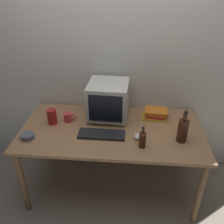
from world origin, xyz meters
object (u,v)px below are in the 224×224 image
(bottle_tall, at_px, (183,130))
(metal_canister, at_px, (52,117))
(mug, at_px, (68,117))
(crt_monitor, at_px, (108,100))
(cd_spindle, at_px, (28,136))
(bottle_short, at_px, (142,139))
(book_stack, at_px, (155,114))
(computer_mouse, at_px, (137,136))
(keyboard, at_px, (102,134))

(bottle_tall, xyz_separation_m, metal_canister, (-1.20, 0.18, -0.04))
(mug, bearing_deg, metal_canister, -160.70)
(crt_monitor, bearing_deg, mug, -163.70)
(cd_spindle, bearing_deg, bottle_short, -2.08)
(book_stack, bearing_deg, crt_monitor, -177.03)
(bottle_short, bearing_deg, bottle_tall, 18.48)
(computer_mouse, xyz_separation_m, bottle_short, (0.04, -0.12, 0.06))
(bottle_short, xyz_separation_m, cd_spindle, (-1.01, 0.04, -0.05))
(computer_mouse, relative_size, bottle_short, 0.49)
(bottle_tall, distance_m, metal_canister, 1.22)
(metal_canister, bearing_deg, computer_mouse, -11.92)
(cd_spindle, bearing_deg, mug, 46.81)
(keyboard, distance_m, bottle_short, 0.39)
(crt_monitor, bearing_deg, keyboard, -95.43)
(bottle_tall, distance_m, cd_spindle, 1.36)
(book_stack, height_order, metal_canister, metal_canister)
(computer_mouse, relative_size, book_stack, 0.39)
(keyboard, bearing_deg, book_stack, 35.75)
(crt_monitor, height_order, metal_canister, crt_monitor)
(book_stack, xyz_separation_m, metal_canister, (-1.00, -0.19, 0.03))
(bottle_short, bearing_deg, computer_mouse, 107.87)
(metal_canister, bearing_deg, book_stack, 10.63)
(computer_mouse, distance_m, mug, 0.71)
(bottle_short, distance_m, mug, 0.80)
(keyboard, relative_size, cd_spindle, 3.50)
(metal_canister, bearing_deg, mug, 19.30)
(crt_monitor, height_order, cd_spindle, crt_monitor)
(keyboard, xyz_separation_m, metal_canister, (-0.50, 0.16, 0.06))
(cd_spindle, distance_m, metal_canister, 0.30)
(book_stack, bearing_deg, mug, -170.88)
(keyboard, bearing_deg, computer_mouse, -0.88)
(keyboard, relative_size, computer_mouse, 4.20)
(book_stack, xyz_separation_m, mug, (-0.86, -0.14, 0.00))
(bottle_short, bearing_deg, mug, 154.23)
(metal_canister, bearing_deg, keyboard, -18.20)
(keyboard, bearing_deg, mug, 149.67)
(crt_monitor, height_order, bottle_short, crt_monitor)
(metal_canister, bearing_deg, bottle_short, -18.99)
(mug, xyz_separation_m, cd_spindle, (-0.29, -0.31, -0.02))
(crt_monitor, relative_size, cd_spindle, 3.37)
(cd_spindle, height_order, metal_canister, metal_canister)
(book_stack, bearing_deg, metal_canister, -169.37)
(book_stack, distance_m, mug, 0.87)
(crt_monitor, bearing_deg, cd_spindle, -148.06)
(mug, distance_m, cd_spindle, 0.43)
(bottle_short, height_order, book_stack, bottle_short)
(computer_mouse, relative_size, metal_canister, 0.67)
(book_stack, xyz_separation_m, cd_spindle, (-1.15, -0.45, -0.02))
(bottle_tall, distance_m, mug, 1.09)
(crt_monitor, xyz_separation_m, cd_spindle, (-0.68, -0.42, -0.17))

